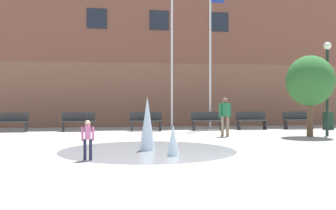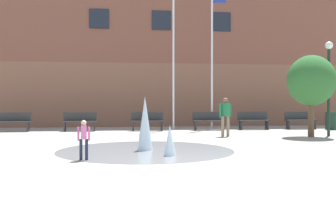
# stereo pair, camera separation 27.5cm
# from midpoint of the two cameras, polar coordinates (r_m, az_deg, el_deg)

# --- Properties ---
(ground_plane) EXTENTS (100.00, 100.00, 0.00)m
(ground_plane) POSITION_cam_midpoint_polar(r_m,az_deg,el_deg) (8.54, 9.68, -9.24)
(ground_plane) COLOR #9E998E
(library_building) EXTENTS (36.00, 6.05, 8.05)m
(library_building) POSITION_cam_midpoint_polar(r_m,az_deg,el_deg) (25.50, -2.41, 6.35)
(library_building) COLOR brown
(library_building) RESTS_ON ground
(splash_fountain) EXTENTS (5.18, 5.18, 1.60)m
(splash_fountain) POSITION_cam_midpoint_polar(r_m,az_deg,el_deg) (11.46, -3.19, -4.32)
(splash_fountain) COLOR gray
(splash_fountain) RESTS_ON ground
(park_bench_far_left) EXTENTS (1.60, 0.44, 0.91)m
(park_bench_far_left) POSITION_cam_midpoint_polar(r_m,az_deg,el_deg) (20.02, -22.20, -2.26)
(park_bench_far_left) COLOR #28282D
(park_bench_far_left) RESTS_ON ground
(park_bench_left_of_flagpoles) EXTENTS (1.60, 0.44, 0.91)m
(park_bench_left_of_flagpoles) POSITION_cam_midpoint_polar(r_m,az_deg,el_deg) (19.45, -13.29, -2.32)
(park_bench_left_of_flagpoles) COLOR #28282D
(park_bench_left_of_flagpoles) RESTS_ON ground
(park_bench_center) EXTENTS (1.60, 0.44, 0.91)m
(park_bench_center) POSITION_cam_midpoint_polar(r_m,az_deg,el_deg) (19.34, -3.61, -2.32)
(park_bench_center) COLOR #28282D
(park_bench_center) RESTS_ON ground
(park_bench_under_right_flagpole) EXTENTS (1.60, 0.44, 0.91)m
(park_bench_under_right_flagpole) POSITION_cam_midpoint_polar(r_m,az_deg,el_deg) (19.76, 5.32, -2.26)
(park_bench_under_right_flagpole) COLOR #28282D
(park_bench_under_right_flagpole) RESTS_ON ground
(park_bench_near_trashcan) EXTENTS (1.60, 0.44, 0.91)m
(park_bench_near_trashcan) POSITION_cam_midpoint_polar(r_m,az_deg,el_deg) (20.57, 11.65, -2.16)
(park_bench_near_trashcan) COLOR #28282D
(park_bench_near_trashcan) RESTS_ON ground
(park_bench_far_right) EXTENTS (1.60, 0.44, 0.91)m
(park_bench_far_right) POSITION_cam_midpoint_polar(r_m,az_deg,el_deg) (21.59, 17.99, -2.05)
(park_bench_far_right) COLOR #28282D
(park_bench_far_right) RESTS_ON ground
(child_with_pink_shirt) EXTENTS (0.31, 0.23, 0.99)m
(child_with_pink_shirt) POSITION_cam_midpoint_polar(r_m,az_deg,el_deg) (9.85, -12.36, -4.54)
(child_with_pink_shirt) COLOR #1E233D
(child_with_pink_shirt) RESTS_ON ground
(adult_near_bench) EXTENTS (0.50, 0.39, 1.59)m
(adult_near_bench) POSITION_cam_midpoint_polar(r_m,az_deg,el_deg) (16.27, 7.79, -1.27)
(adult_near_bench) COLOR #89755B
(adult_near_bench) RESTS_ON ground
(flagpole_left) EXTENTS (0.80, 0.10, 7.91)m
(flagpole_left) POSITION_cam_midpoint_polar(r_m,az_deg,el_deg) (20.25, 0.26, 8.36)
(flagpole_left) COLOR silver
(flagpole_left) RESTS_ON ground
(flagpole_right) EXTENTS (0.80, 0.10, 7.40)m
(flagpole_right) POSITION_cam_midpoint_polar(r_m,az_deg,el_deg) (20.61, 5.85, 7.50)
(flagpole_right) COLOR silver
(flagpole_right) RESTS_ON ground
(lamp_post_right_lane) EXTENTS (0.32, 0.32, 3.93)m
(lamp_post_right_lane) POSITION_cam_midpoint_polar(r_m,az_deg,el_deg) (17.74, 21.71, 4.12)
(lamp_post_right_lane) COLOR #192D23
(lamp_post_right_lane) RESTS_ON ground
(trash_can) EXTENTS (0.56, 0.56, 0.90)m
(trash_can) POSITION_cam_midpoint_polar(r_m,az_deg,el_deg) (21.75, 21.90, -2.12)
(trash_can) COLOR #193323
(trash_can) RESTS_ON ground
(street_tree_near_building) EXTENTS (1.93, 1.93, 3.32)m
(street_tree_near_building) POSITION_cam_midpoint_polar(r_m,az_deg,el_deg) (17.04, 19.49, 3.30)
(street_tree_near_building) COLOR brown
(street_tree_near_building) RESTS_ON ground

